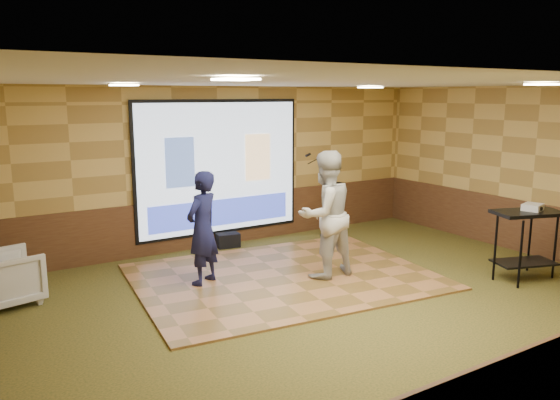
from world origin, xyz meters
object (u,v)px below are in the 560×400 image
player_left (203,228)px  projector_screen (220,169)px  duffel_bag (228,240)px  banquet_chair (7,278)px  dance_floor (284,276)px  player_right (325,215)px  mic_stand (325,212)px  av_table (527,230)px  projector (533,207)px

player_left → projector_screen: bearing=-152.9°
duffel_bag → banquet_chair: bearing=-165.6°
dance_floor → duffel_bag: (0.05, 2.05, 0.12)m
duffel_bag → projector_screen: bearing=103.1°
player_right → mic_stand: bearing=-129.7°
av_table → mic_stand: mic_stand is taller
av_table → mic_stand: bearing=105.6°
projector → duffel_bag: projector is taller
dance_floor → mic_stand: 2.76m
player_left → duffel_bag: player_left is taller
player_left → duffel_bag: size_ratio=4.06×
dance_floor → mic_stand: size_ratio=2.61×
dance_floor → player_left: size_ratio=2.64×
player_right → av_table: 3.12m
player_left → av_table: (4.36, -2.40, -0.10)m
av_table → projector: projector is taller
projector → dance_floor: bearing=131.1°
projector_screen → player_right: 2.68m
player_right → mic_stand: size_ratio=1.14×
av_table → projector: 0.37m
player_left → av_table: size_ratio=1.57×
player_right → banquet_chair: size_ratio=2.40×
projector → duffel_bag: (-3.20, 4.10, -1.01)m
mic_stand → dance_floor: bearing=-160.1°
projector_screen → av_table: 5.36m
projector_screen → banquet_chair: 4.14m
player_left → mic_stand: player_left is taller
dance_floor → banquet_chair: 3.97m
dance_floor → player_right: size_ratio=2.29×
player_right → banquet_chair: bearing=-21.1°
av_table → dance_floor: bearing=147.0°
player_right → av_table: (2.61, -1.70, -0.23)m
mic_stand → projector: bearing=-93.0°
av_table → projector_screen: bearing=126.3°
player_right → duffel_bag: size_ratio=4.69×
player_right → banquet_chair: (-4.35, 1.41, -0.65)m
player_left → mic_stand: 3.60m
player_right → av_table: player_right is taller
projector_screen → player_left: size_ratio=1.94×
projector_screen → av_table: projector_screen is taller
player_left → duffel_bag: (1.26, 1.70, -0.76)m
player_left → mic_stand: size_ratio=0.99×
duffel_bag → player_right: bearing=-78.4°
dance_floor → banquet_chair: banquet_chair is taller
player_right → projector: 3.19m
player_right → projector: bearing=144.7°
duffel_bag → dance_floor: bearing=-91.3°
projector_screen → mic_stand: projector_screen is taller
av_table → projector: (0.09, -0.00, 0.35)m
projector_screen → mic_stand: size_ratio=1.92×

